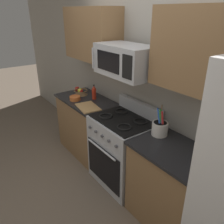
{
  "coord_description": "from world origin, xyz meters",
  "views": [
    {
      "loc": [
        1.95,
        -0.89,
        2.14
      ],
      "look_at": [
        -0.06,
        0.58,
        1.03
      ],
      "focal_mm": 36.6,
      "sensor_mm": 36.0,
      "label": 1
    }
  ],
  "objects_px": {
    "cutting_board": "(88,107)",
    "prep_bowl": "(75,98)",
    "range_oven": "(122,150)",
    "apple_loose": "(77,89)",
    "bottle_hot_sauce": "(94,93)",
    "microwave": "(126,60)",
    "utensil_crock": "(160,128)",
    "fruit_basket": "(81,92)"
  },
  "relations": [
    {
      "from": "cutting_board",
      "to": "prep_bowl",
      "type": "xyz_separation_m",
      "value": [
        -0.36,
        -0.01,
        0.02
      ]
    },
    {
      "from": "range_oven",
      "to": "apple_loose",
      "type": "bearing_deg",
      "value": 176.86
    },
    {
      "from": "apple_loose",
      "to": "bottle_hot_sauce",
      "type": "relative_size",
      "value": 0.37
    },
    {
      "from": "microwave",
      "to": "prep_bowl",
      "type": "relative_size",
      "value": 4.43
    },
    {
      "from": "prep_bowl",
      "to": "apple_loose",
      "type": "bearing_deg",
      "value": 147.02
    },
    {
      "from": "range_oven",
      "to": "utensil_crock",
      "type": "relative_size",
      "value": 3.29
    },
    {
      "from": "range_oven",
      "to": "prep_bowl",
      "type": "distance_m",
      "value": 1.08
    },
    {
      "from": "microwave",
      "to": "apple_loose",
      "type": "xyz_separation_m",
      "value": [
        -1.3,
        0.05,
        -0.69
      ]
    },
    {
      "from": "microwave",
      "to": "utensil_crock",
      "type": "xyz_separation_m",
      "value": [
        0.51,
        0.07,
        -0.64
      ]
    },
    {
      "from": "microwave",
      "to": "bottle_hot_sauce",
      "type": "bearing_deg",
      "value": 174.33
    },
    {
      "from": "range_oven",
      "to": "cutting_board",
      "type": "height_order",
      "value": "range_oven"
    },
    {
      "from": "cutting_board",
      "to": "microwave",
      "type": "bearing_deg",
      "value": 15.85
    },
    {
      "from": "apple_loose",
      "to": "cutting_board",
      "type": "height_order",
      "value": "apple_loose"
    },
    {
      "from": "range_oven",
      "to": "apple_loose",
      "type": "xyz_separation_m",
      "value": [
        -1.3,
        0.07,
        0.48
      ]
    },
    {
      "from": "cutting_board",
      "to": "prep_bowl",
      "type": "height_order",
      "value": "prep_bowl"
    },
    {
      "from": "microwave",
      "to": "fruit_basket",
      "type": "bearing_deg",
      "value": 179.34
    },
    {
      "from": "cutting_board",
      "to": "fruit_basket",
      "type": "bearing_deg",
      "value": 160.94
    },
    {
      "from": "utensil_crock",
      "to": "range_oven",
      "type": "bearing_deg",
      "value": -169.45
    },
    {
      "from": "fruit_basket",
      "to": "cutting_board",
      "type": "distance_m",
      "value": 0.56
    },
    {
      "from": "bottle_hot_sauce",
      "to": "prep_bowl",
      "type": "bearing_deg",
      "value": -116.14
    },
    {
      "from": "microwave",
      "to": "cutting_board",
      "type": "height_order",
      "value": "microwave"
    },
    {
      "from": "range_oven",
      "to": "bottle_hot_sauce",
      "type": "bearing_deg",
      "value": 172.58
    },
    {
      "from": "utensil_crock",
      "to": "fruit_basket",
      "type": "distance_m",
      "value": 1.63
    },
    {
      "from": "cutting_board",
      "to": "bottle_hot_sauce",
      "type": "distance_m",
      "value": 0.36
    },
    {
      "from": "cutting_board",
      "to": "bottle_hot_sauce",
      "type": "xyz_separation_m",
      "value": [
        -0.24,
        0.25,
        0.09
      ]
    },
    {
      "from": "range_oven",
      "to": "bottle_hot_sauce",
      "type": "relative_size",
      "value": 4.93
    },
    {
      "from": "utensil_crock",
      "to": "cutting_board",
      "type": "distance_m",
      "value": 1.13
    },
    {
      "from": "range_oven",
      "to": "microwave",
      "type": "xyz_separation_m",
      "value": [
        -0.0,
        0.03,
        1.16
      ]
    },
    {
      "from": "range_oven",
      "to": "bottle_hot_sauce",
      "type": "distance_m",
      "value": 1.0
    },
    {
      "from": "range_oven",
      "to": "utensil_crock",
      "type": "bearing_deg",
      "value": 10.55
    },
    {
      "from": "microwave",
      "to": "cutting_board",
      "type": "distance_m",
      "value": 0.95
    },
    {
      "from": "fruit_basket",
      "to": "cutting_board",
      "type": "height_order",
      "value": "fruit_basket"
    },
    {
      "from": "microwave",
      "to": "bottle_hot_sauce",
      "type": "relative_size",
      "value": 3.26
    },
    {
      "from": "fruit_basket",
      "to": "bottle_hot_sauce",
      "type": "distance_m",
      "value": 0.3
    },
    {
      "from": "fruit_basket",
      "to": "apple_loose",
      "type": "bearing_deg",
      "value": 169.56
    },
    {
      "from": "range_oven",
      "to": "cutting_board",
      "type": "relative_size",
      "value": 2.93
    },
    {
      "from": "cutting_board",
      "to": "prep_bowl",
      "type": "bearing_deg",
      "value": -179.06
    },
    {
      "from": "fruit_basket",
      "to": "apple_loose",
      "type": "distance_m",
      "value": 0.18
    },
    {
      "from": "fruit_basket",
      "to": "bottle_hot_sauce",
      "type": "bearing_deg",
      "value": 13.51
    },
    {
      "from": "fruit_basket",
      "to": "apple_loose",
      "type": "height_order",
      "value": "fruit_basket"
    },
    {
      "from": "microwave",
      "to": "utensil_crock",
      "type": "relative_size",
      "value": 2.18
    },
    {
      "from": "prep_bowl",
      "to": "range_oven",
      "type": "bearing_deg",
      "value": 8.85
    }
  ]
}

